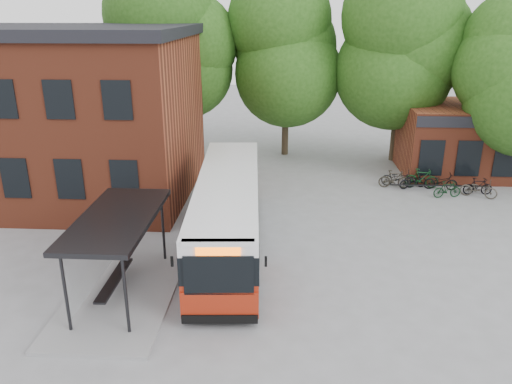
# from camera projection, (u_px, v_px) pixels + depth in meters

# --- Properties ---
(ground) EXTENTS (100.00, 100.00, 0.00)m
(ground) POSITION_uv_depth(u_px,v_px,m) (255.00, 282.00, 17.99)
(ground) COLOR gray
(station_building) EXTENTS (18.40, 10.40, 8.50)m
(station_building) POSITION_uv_depth(u_px,v_px,m) (14.00, 112.00, 25.66)
(station_building) COLOR brown
(station_building) RESTS_ON ground
(bus_shelter) EXTENTS (3.60, 7.00, 2.90)m
(bus_shelter) POSITION_uv_depth(u_px,v_px,m) (120.00, 255.00, 16.79)
(bus_shelter) COLOR black
(bus_shelter) RESTS_ON ground
(bike_rail) EXTENTS (5.20, 0.10, 0.38)m
(bike_rail) POSITION_uv_depth(u_px,v_px,m) (438.00, 188.00, 26.80)
(bike_rail) COLOR black
(bike_rail) RESTS_ON ground
(tree_0) EXTENTS (7.92, 7.92, 11.00)m
(tree_0) POSITION_uv_depth(u_px,v_px,m) (175.00, 72.00, 31.41)
(tree_0) COLOR #224C14
(tree_0) RESTS_ON ground
(tree_1) EXTENTS (7.92, 7.92, 10.40)m
(tree_1) POSITION_uv_depth(u_px,v_px,m) (286.00, 76.00, 32.08)
(tree_1) COLOR #224C14
(tree_1) RESTS_ON ground
(tree_2) EXTENTS (7.92, 7.92, 11.00)m
(tree_2) POSITION_uv_depth(u_px,v_px,m) (400.00, 74.00, 30.66)
(tree_2) COLOR #224C14
(tree_2) RESTS_ON ground
(tree_3) EXTENTS (7.04, 7.04, 9.28)m
(tree_3) POSITION_uv_depth(u_px,v_px,m) (508.00, 100.00, 26.94)
(tree_3) COLOR #224C14
(tree_3) RESTS_ON ground
(city_bus) EXTENTS (3.16, 11.72, 2.95)m
(city_bus) POSITION_uv_depth(u_px,v_px,m) (228.00, 213.00, 20.19)
(city_bus) COLOR #9D220E
(city_bus) RESTS_ON ground
(bicycle_0) EXTENTS (1.95, 1.07, 0.97)m
(bicycle_0) POSITION_uv_depth(u_px,v_px,m) (399.00, 178.00, 27.48)
(bicycle_0) COLOR black
(bicycle_0) RESTS_ON ground
(bicycle_1) EXTENTS (1.72, 0.62, 1.01)m
(bicycle_1) POSITION_uv_depth(u_px,v_px,m) (394.00, 179.00, 27.26)
(bicycle_1) COLOR #2D2921
(bicycle_1) RESTS_ON ground
(bicycle_2) EXTENTS (1.76, 1.15, 0.87)m
(bicycle_2) POSITION_uv_depth(u_px,v_px,m) (413.00, 181.00, 27.25)
(bicycle_2) COLOR black
(bicycle_2) RESTS_ON ground
(bicycle_3) EXTENTS (1.85, 0.79, 1.08)m
(bicycle_3) POSITION_uv_depth(u_px,v_px,m) (422.00, 178.00, 27.31)
(bicycle_3) COLOR #113C1A
(bicycle_3) RESTS_ON ground
(bicycle_4) EXTENTS (1.82, 0.80, 0.93)m
(bicycle_4) POSITION_uv_depth(u_px,v_px,m) (441.00, 181.00, 27.03)
(bicycle_4) COLOR black
(bicycle_4) RESTS_ON ground
(bicycle_5) EXTENTS (1.56, 0.71, 0.90)m
(bicycle_5) POSITION_uv_depth(u_px,v_px,m) (447.00, 189.00, 25.86)
(bicycle_5) COLOR black
(bicycle_5) RESTS_ON ground
(bicycle_6) EXTENTS (1.93, 1.30, 0.96)m
(bicycle_6) POSITION_uv_depth(u_px,v_px,m) (479.00, 189.00, 25.89)
(bicycle_6) COLOR #464139
(bicycle_6) RESTS_ON ground
(bicycle_7) EXTENTS (1.57, 0.52, 0.93)m
(bicycle_7) POSITION_uv_depth(u_px,v_px,m) (478.00, 186.00, 26.26)
(bicycle_7) COLOR black
(bicycle_7) RESTS_ON ground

